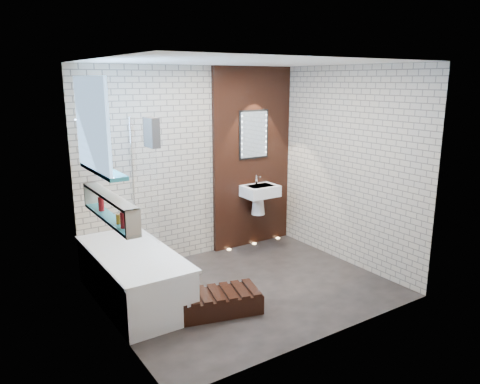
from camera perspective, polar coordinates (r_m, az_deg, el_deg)
ground at (r=5.61m, az=0.86°, el=-11.80°), size 3.20×3.20×0.00m
room_shell at (r=5.18m, az=0.91°, el=1.28°), size 3.24×3.20×2.60m
walnut_panel at (r=6.74m, az=1.51°, el=4.19°), size 1.30×0.06×2.60m
clerestory_window at (r=4.74m, az=-17.58°, el=6.84°), size 0.18×1.00×0.94m
display_niche at (r=4.69m, az=-15.82°, el=-1.85°), size 0.14×1.30×0.26m
bathtub at (r=5.35m, az=-13.04°, el=-10.06°), size 0.79×1.74×0.70m
bath_screen at (r=5.56m, az=-11.77°, el=1.64°), size 0.01×0.78×1.40m
towel at (r=5.21m, az=-10.87°, el=7.23°), size 0.10×0.25×0.33m
shower_head at (r=5.38m, az=-16.68°, el=8.71°), size 0.18×0.18×0.02m
washbasin at (r=6.69m, az=2.44°, el=-0.36°), size 0.50×0.36×0.58m
led_mirror at (r=6.66m, az=1.72°, el=7.12°), size 0.50×0.02×0.70m
walnut_step at (r=5.05m, az=-2.96°, el=-13.56°), size 1.01×0.64×0.21m
niche_bottles at (r=4.58m, az=-15.33°, el=-2.57°), size 0.06×0.74×0.15m
sill_vases at (r=4.81m, az=-16.63°, el=3.89°), size 0.19×0.19×0.19m
floor_uplights at (r=7.02m, az=1.77°, el=-6.37°), size 0.96×0.06×0.01m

